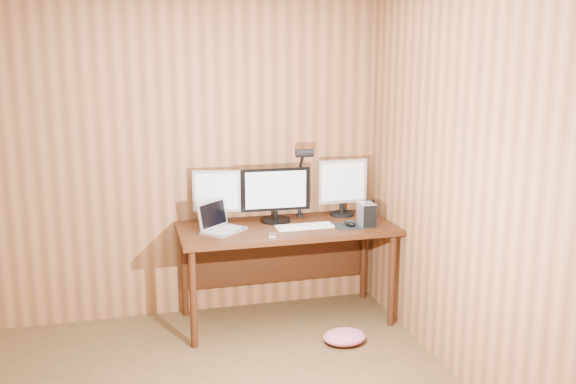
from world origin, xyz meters
name	(u,v)px	position (x,y,z in m)	size (l,w,h in m)	color
room_shell	(179,226)	(0.00, 0.00, 1.25)	(4.00, 4.00, 4.00)	brown
desk	(284,239)	(0.93, 1.70, 0.63)	(1.60, 0.70, 0.75)	#3B1B0C
monitor_center	(275,194)	(0.88, 1.78, 0.97)	(0.53, 0.23, 0.42)	black
monitor_left	(217,195)	(0.44, 1.84, 0.97)	(0.36, 0.17, 0.41)	black
monitor_right	(342,186)	(1.44, 1.83, 0.99)	(0.40, 0.19, 0.45)	black
laptop	(219,224)	(0.43, 1.62, 0.80)	(0.38, 0.38, 0.22)	silver
keyboard	(304,226)	(1.05, 1.55, 0.76)	(0.43, 0.14, 0.02)	white
mousepad	(350,226)	(1.39, 1.50, 0.75)	(0.24, 0.20, 0.00)	black
mouse	(350,223)	(1.39, 1.50, 0.77)	(0.07, 0.12, 0.04)	black
hard_drive	(367,215)	(1.51, 1.48, 0.84)	(0.11, 0.16, 0.17)	silver
phone	(273,235)	(0.77, 1.39, 0.76)	(0.06, 0.10, 0.01)	silver
speaker	(371,208)	(1.66, 1.75, 0.81)	(0.05, 0.05, 0.12)	black
desk_lamp	(302,172)	(1.10, 1.81, 1.12)	(0.14, 0.19, 0.59)	black
fabric_pile	(344,337)	(1.22, 1.13, 0.05)	(0.31, 0.25, 0.10)	#CC627E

